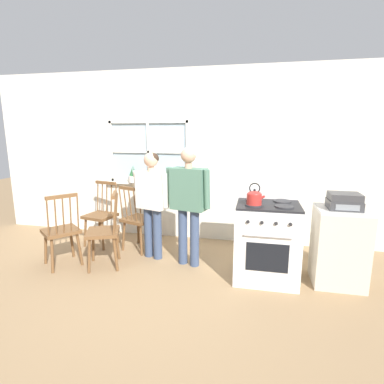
% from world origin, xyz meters
% --- Properties ---
extents(ground_plane, '(16.00, 16.00, 0.00)m').
position_xyz_m(ground_plane, '(0.00, 0.00, 0.00)').
color(ground_plane, '#937551').
extents(wall_back, '(6.40, 0.16, 2.70)m').
position_xyz_m(wall_back, '(0.03, 1.40, 1.34)').
color(wall_back, silver).
rests_on(wall_back, ground_plane).
extents(chair_by_window, '(0.50, 0.48, 0.98)m').
position_xyz_m(chair_by_window, '(-1.07, 0.79, 0.46)').
color(chair_by_window, brown).
rests_on(chair_by_window, ground_plane).
extents(chair_near_wall, '(0.58, 0.58, 0.98)m').
position_xyz_m(chair_near_wall, '(-1.20, -0.01, 0.46)').
color(chair_near_wall, brown).
rests_on(chair_near_wall, ground_plane).
extents(chair_center_cluster, '(0.53, 0.54, 0.98)m').
position_xyz_m(chair_center_cluster, '(-0.64, 0.09, 0.46)').
color(chair_center_cluster, brown).
rests_on(chair_center_cluster, ground_plane).
extents(chair_near_stove, '(0.53, 0.52, 0.98)m').
position_xyz_m(chair_near_stove, '(-0.43, 0.70, 0.46)').
color(chair_near_stove, brown).
rests_on(chair_near_stove, ground_plane).
extents(person_elderly_left, '(0.56, 0.33, 1.47)m').
position_xyz_m(person_elderly_left, '(-0.12, 0.48, 0.88)').
color(person_elderly_left, '#384766').
rests_on(person_elderly_left, ground_plane).
extents(person_teen_center, '(0.61, 0.32, 1.55)m').
position_xyz_m(person_teen_center, '(0.42, 0.36, 0.94)').
color(person_teen_center, '#384766').
rests_on(person_teen_center, ground_plane).
extents(stove, '(0.73, 0.68, 1.08)m').
position_xyz_m(stove, '(1.41, 0.19, 0.47)').
color(stove, white).
rests_on(stove, ground_plane).
extents(kettle, '(0.21, 0.17, 0.25)m').
position_xyz_m(kettle, '(1.24, 0.06, 1.02)').
color(kettle, red).
rests_on(kettle, stove).
extents(potted_plant, '(0.16, 0.16, 0.29)m').
position_xyz_m(potted_plant, '(-0.74, 1.31, 1.00)').
color(potted_plant, beige).
rests_on(potted_plant, wall_back).
extents(side_counter, '(0.55, 0.50, 0.90)m').
position_xyz_m(side_counter, '(2.22, 0.23, 0.45)').
color(side_counter, beige).
rests_on(side_counter, ground_plane).
extents(stereo, '(0.34, 0.29, 0.18)m').
position_xyz_m(stereo, '(2.22, 0.21, 0.99)').
color(stereo, '#38383A').
rests_on(stereo, side_counter).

